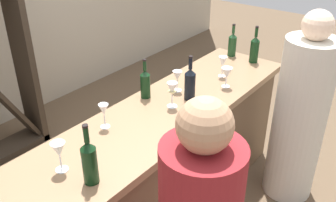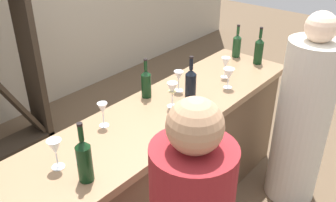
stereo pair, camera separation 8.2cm
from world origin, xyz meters
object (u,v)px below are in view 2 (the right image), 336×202
at_px(wine_bottle_second_left_dark_green, 146,83).
at_px(wine_bottle_rightmost_olive_green, 237,45).
at_px(wine_glass_near_right, 172,90).
at_px(person_left_guest, 302,121).
at_px(wine_bottle_second_right_dark_green, 259,50).
at_px(wine_glass_near_left, 229,75).
at_px(wine_bottle_leftmost_dark_green, 84,159).
at_px(wine_bottle_center_near_black, 191,84).
at_px(wine_glass_far_center, 179,77).
at_px(wine_glass_far_left, 55,148).
at_px(wine_glass_near_center, 225,64).
at_px(wine_glass_far_right, 103,110).

bearing_deg(wine_bottle_second_left_dark_green, wine_bottle_rightmost_olive_green, -4.76).
height_order(wine_glass_near_right, person_left_guest, person_left_guest).
bearing_deg(wine_bottle_second_left_dark_green, wine_bottle_second_right_dark_green, -16.42).
bearing_deg(wine_bottle_second_right_dark_green, wine_glass_near_left, -174.43).
bearing_deg(wine_bottle_second_left_dark_green, wine_bottle_leftmost_dark_green, -156.08).
xyz_separation_m(wine_bottle_second_right_dark_green, wine_bottle_rightmost_olive_green, (0.02, 0.21, -0.01)).
distance_m(wine_bottle_leftmost_dark_green, wine_bottle_center_near_black, 0.98).
height_order(wine_bottle_second_right_dark_green, wine_glass_near_left, wine_bottle_second_right_dark_green).
relative_size(wine_bottle_leftmost_dark_green, wine_bottle_center_near_black, 1.03).
relative_size(wine_bottle_leftmost_dark_green, wine_glass_far_center, 2.14).
xyz_separation_m(wine_bottle_second_left_dark_green, person_left_guest, (0.76, -0.83, -0.33)).
bearing_deg(wine_bottle_second_left_dark_green, wine_glass_near_left, -36.56).
bearing_deg(wine_bottle_center_near_black, wine_bottle_second_right_dark_green, -3.11).
bearing_deg(wine_glass_far_left, wine_bottle_leftmost_dark_green, -79.60).
bearing_deg(wine_bottle_leftmost_dark_green, wine_bottle_rightmost_olive_green, 8.46).
xyz_separation_m(wine_bottle_second_left_dark_green, wine_bottle_rightmost_olive_green, (1.04, -0.09, 0.00)).
height_order(wine_glass_far_center, person_left_guest, person_left_guest).
bearing_deg(person_left_guest, wine_glass_near_right, 72.32).
bearing_deg(wine_glass_near_center, wine_glass_far_center, 162.71).
bearing_deg(wine_glass_near_center, wine_bottle_center_near_black, -178.12).
distance_m(wine_glass_near_left, wine_glass_far_right, 0.96).
relative_size(wine_bottle_leftmost_dark_green, wine_bottle_rightmost_olive_green, 1.15).
relative_size(wine_glass_near_right, wine_glass_far_left, 1.05).
distance_m(wine_bottle_second_left_dark_green, wine_bottle_second_right_dark_green, 1.06).
relative_size(wine_bottle_second_left_dark_green, wine_glass_far_right, 1.80).
bearing_deg(wine_bottle_center_near_black, wine_glass_near_left, -17.52).
relative_size(wine_bottle_second_left_dark_green, wine_bottle_second_right_dark_green, 0.91).
bearing_deg(wine_glass_far_center, wine_bottle_second_right_dark_green, -13.05).
xyz_separation_m(wine_bottle_leftmost_dark_green, wine_bottle_second_left_dark_green, (0.82, 0.36, -0.02)).
bearing_deg(wine_glass_near_right, wine_bottle_leftmost_dark_green, -170.42).
bearing_deg(person_left_guest, wine_bottle_rightmost_olive_green, 1.02).
distance_m(wine_bottle_rightmost_olive_green, wine_glass_near_left, 0.62).
bearing_deg(wine_bottle_second_right_dark_green, wine_bottle_center_near_black, 176.89).
bearing_deg(wine_bottle_second_right_dark_green, wine_glass_far_center, 166.95).
relative_size(wine_bottle_second_right_dark_green, wine_bottle_rightmost_olive_green, 1.10).
height_order(wine_glass_far_left, wine_glass_far_right, wine_glass_far_left).
xyz_separation_m(wine_bottle_center_near_black, wine_glass_near_left, (0.32, -0.10, -0.02)).
height_order(wine_bottle_second_right_dark_green, wine_glass_near_right, wine_bottle_second_right_dark_green).
distance_m(wine_glass_near_center, person_left_guest, 0.70).
distance_m(wine_bottle_second_left_dark_green, wine_glass_near_left, 0.59).
distance_m(wine_glass_near_left, person_left_guest, 0.65).
bearing_deg(person_left_guest, wine_bottle_leftmost_dark_green, 94.59).
relative_size(wine_bottle_rightmost_olive_green, wine_glass_near_right, 1.62).
distance_m(wine_glass_near_left, wine_glass_far_left, 1.34).
bearing_deg(wine_glass_near_center, wine_bottle_second_left_dark_green, 158.78).
relative_size(wine_bottle_center_near_black, wine_glass_near_left, 2.11).
relative_size(wine_bottle_rightmost_olive_green, person_left_guest, 0.19).
xyz_separation_m(wine_glass_far_center, person_left_guest, (0.55, -0.72, -0.33)).
xyz_separation_m(wine_glass_near_right, wine_glass_far_right, (-0.44, 0.16, -0.01)).
bearing_deg(wine_glass_far_left, wine_bottle_second_right_dark_green, -3.77).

